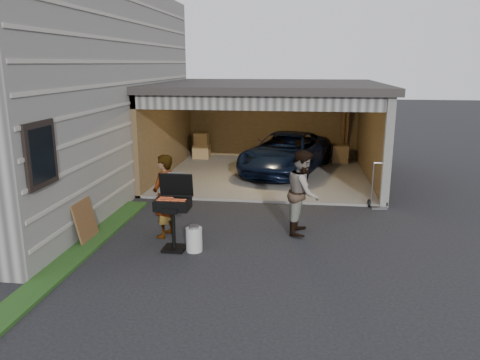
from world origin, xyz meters
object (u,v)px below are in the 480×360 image
Objects in this scene: propane_tank at (194,239)px; plywood_panel at (85,221)px; man at (303,192)px; hand_truck at (378,199)px; bbq_grill at (173,206)px; woman at (164,196)px; minivan at (286,154)px.

plywood_panel is (-2.26, 0.23, 0.18)m from propane_tank.
man is 2.49m from propane_tank.
propane_tank is 5.09m from hand_truck.
bbq_grill is at bearing 173.55° from propane_tank.
plywood_panel is (-1.49, -0.47, -0.44)m from woman.
man reaches higher than propane_tank.
woman is 2.86m from man.
woman reaches higher than minivan.
man is at bearing 13.79° from plywood_panel.
woman is 1.62m from plywood_panel.
hand_truck is at bearing 40.17° from propane_tank.
man reaches higher than woman.
woman is at bearing 137.54° from propane_tank.
propane_tank is at bearing -86.94° from minivan.
woman reaches higher than bbq_grill.
minivan is 5.34× the size of plywood_panel.
man is 3.80× the size of propane_tank.
man is 4.44m from plywood_panel.
man is 1.54× the size of hand_truck.
minivan is 7.49m from plywood_panel.
minivan is at bearing 74.13° from bbq_grill.
plywood_panel is at bearing 174.27° from bbq_grill.
minivan is 9.71× the size of propane_tank.
minivan is 6.89m from propane_tank.
man is at bearing 32.33° from propane_tank.
minivan is 5.46m from man.
hand_truck is at bearing -36.62° from man.
woman is at bearing 119.72° from bbq_grill.
plywood_panel is (-3.76, -6.48, -0.21)m from minivan.
minivan is 3.12× the size of bbq_grill.
minivan is at bearing 11.88° from man.
plywood_panel is at bearing -59.86° from woman.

